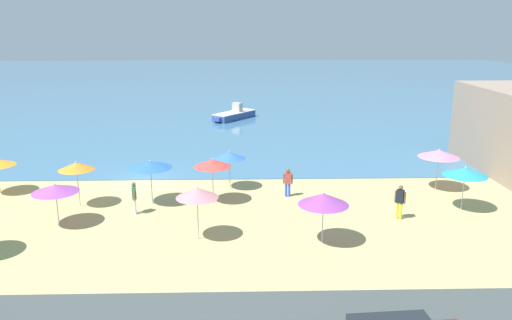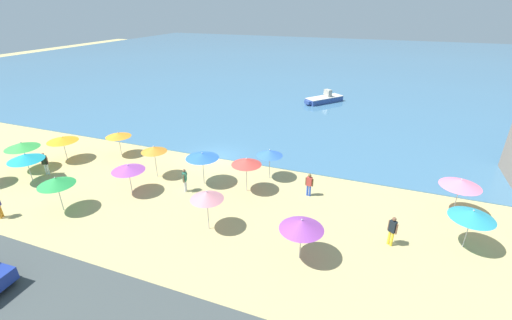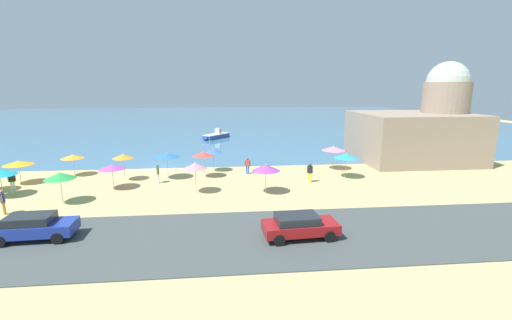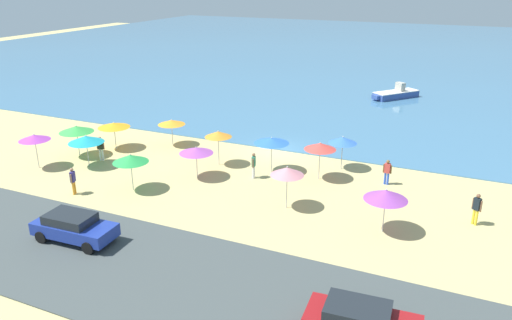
{
  "view_description": "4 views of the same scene",
  "coord_description": "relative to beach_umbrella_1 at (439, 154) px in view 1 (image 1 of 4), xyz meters",
  "views": [
    {
      "loc": [
        6.26,
        -30.51,
        9.61
      ],
      "look_at": [
        6.99,
        -3.04,
        2.13
      ],
      "focal_mm": 35.0,
      "sensor_mm": 36.0,
      "label": 1
    },
    {
      "loc": [
        12.7,
        -23.7,
        12.22
      ],
      "look_at": [
        4.57,
        -2.37,
        1.61
      ],
      "focal_mm": 24.0,
      "sensor_mm": 36.0,
      "label": 2
    },
    {
      "loc": [
        6.4,
        -36.21,
        8.46
      ],
      "look_at": [
        9.57,
        -4.11,
        1.57
      ],
      "focal_mm": 24.0,
      "sensor_mm": 36.0,
      "label": 3
    },
    {
      "loc": [
        13.29,
        -33.71,
        12.77
      ],
      "look_at": [
        0.72,
        -5.77,
        1.28
      ],
      "focal_mm": 35.0,
      "sensor_mm": 36.0,
      "label": 4
    }
  ],
  "objects": [
    {
      "name": "beach_umbrella_10",
      "position": [
        -8.03,
        -7.45,
        -0.1
      ],
      "size": [
        2.27,
        2.27,
        2.46
      ],
      "color": "#B2B2B7",
      "rests_on": "ground_plane"
    },
    {
      "name": "bather_4",
      "position": [
        -17.27,
        -3.53,
        -1.25
      ],
      "size": [
        0.3,
        0.56,
        1.74
      ],
      "color": "silver",
      "rests_on": "ground_plane"
    },
    {
      "name": "beach_umbrella_8",
      "position": [
        -12.4,
        0.46,
        -0.13
      ],
      "size": [
        1.95,
        1.95,
        2.39
      ],
      "color": "#B2B2B7",
      "rests_on": "ground_plane"
    },
    {
      "name": "ground_plane",
      "position": [
        -17.84,
        2.28,
        -2.23
      ],
      "size": [
        160.0,
        160.0,
        0.0
      ],
      "primitive_type": "plane",
      "color": "tan"
    },
    {
      "name": "skiff_nearshore",
      "position": [
        -12.5,
        23.25,
        -1.74
      ],
      "size": [
        4.56,
        5.21,
        1.64
      ],
      "color": "#344F95",
      "rests_on": "sea"
    },
    {
      "name": "sea",
      "position": [
        -17.84,
        57.28,
        -2.21
      ],
      "size": [
        150.0,
        110.0,
        0.05
      ],
      "primitive_type": "cube",
      "color": "teal",
      "rests_on": "ground_plane"
    },
    {
      "name": "bather_2",
      "position": [
        -3.65,
        -4.61,
        -1.21
      ],
      "size": [
        0.49,
        0.38,
        1.81
      ],
      "color": "yellow",
      "rests_on": "ground_plane"
    },
    {
      "name": "beach_umbrella_1",
      "position": [
        0.0,
        0.0,
        0.0
      ],
      "size": [
        2.39,
        2.39,
        2.52
      ],
      "color": "#B2B2B7",
      "rests_on": "ground_plane"
    },
    {
      "name": "beach_umbrella_12",
      "position": [
        -20.71,
        -5.03,
        -0.31
      ],
      "size": [
        2.25,
        2.25,
        2.19
      ],
      "color": "#B2B2B7",
      "rests_on": "ground_plane"
    },
    {
      "name": "beach_umbrella_5",
      "position": [
        -16.63,
        -2.03,
        0.02
      ],
      "size": [
        2.39,
        2.39,
        2.5
      ],
      "color": "#B2B2B7",
      "rests_on": "ground_plane"
    },
    {
      "name": "beach_umbrella_2",
      "position": [
        -20.52,
        -2.34,
        0.05
      ],
      "size": [
        1.9,
        1.9,
        2.55
      ],
      "color": "#B2B2B7",
      "rests_on": "ground_plane"
    },
    {
      "name": "beach_umbrella_6",
      "position": [
        -13.67,
        -6.85,
        0.04
      ],
      "size": [
        1.94,
        1.94,
        2.58
      ],
      "color": "#B2B2B7",
      "rests_on": "ground_plane"
    },
    {
      "name": "beach_umbrella_3",
      "position": [
        0.1,
        -3.41,
        -0.1
      ],
      "size": [
        2.3,
        2.3,
        2.42
      ],
      "color": "#B2B2B7",
      "rests_on": "ground_plane"
    },
    {
      "name": "beach_umbrella_14",
      "position": [
        -13.26,
        -1.94,
        0.06
      ],
      "size": [
        2.09,
        2.09,
        2.58
      ],
      "color": "#B2B2B7",
      "rests_on": "ground_plane"
    },
    {
      "name": "bather_0",
      "position": [
        -9.03,
        -1.02,
        -1.29
      ],
      "size": [
        0.57,
        0.25,
        1.68
      ],
      "color": "blue",
      "rests_on": "ground_plane"
    }
  ]
}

